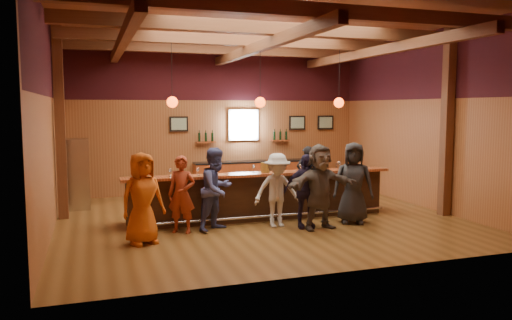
% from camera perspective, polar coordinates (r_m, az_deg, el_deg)
% --- Properties ---
extents(room, '(9.04, 9.00, 4.52)m').
position_cam_1_polar(room, '(11.49, 0.39, 9.15)').
color(room, brown).
rests_on(room, ground).
extents(bar_counter, '(6.30, 1.07, 1.11)m').
position_cam_1_polar(bar_counter, '(11.75, 0.31, -4.09)').
color(bar_counter, black).
rests_on(bar_counter, ground).
extents(back_bar_cabinet, '(4.00, 0.52, 0.95)m').
position_cam_1_polar(back_bar_cabinet, '(15.47, 0.22, -1.82)').
color(back_bar_cabinet, '#90391A').
rests_on(back_bar_cabinet, ground).
extents(window, '(0.95, 0.09, 0.95)m').
position_cam_1_polar(window, '(15.43, -1.45, 4.03)').
color(window, silver).
rests_on(window, room).
extents(framed_pictures, '(5.35, 0.05, 0.45)m').
position_cam_1_polar(framed_pictures, '(15.70, 1.59, 4.24)').
color(framed_pictures, black).
rests_on(framed_pictures, room).
extents(wine_shelves, '(3.00, 0.18, 0.30)m').
position_cam_1_polar(wine_shelves, '(15.39, -1.38, 2.42)').
color(wine_shelves, '#90391A').
rests_on(wine_shelves, room).
extents(pendant_lights, '(4.24, 0.24, 1.37)m').
position_cam_1_polar(pendant_lights, '(11.42, 0.48, 6.64)').
color(pendant_lights, black).
rests_on(pendant_lights, room).
extents(stainless_fridge, '(0.70, 0.70, 1.80)m').
position_cam_1_polar(stainless_fridge, '(13.52, -19.97, -1.50)').
color(stainless_fridge, silver).
rests_on(stainless_fridge, ground).
extents(customer_orange, '(0.99, 0.81, 1.75)m').
position_cam_1_polar(customer_orange, '(9.69, -12.85, -4.30)').
color(customer_orange, '#C05112').
rests_on(customer_orange, ground).
extents(customer_redvest, '(0.70, 0.62, 1.61)m').
position_cam_1_polar(customer_redvest, '(10.41, -8.49, -3.90)').
color(customer_redvest, maroon).
rests_on(customer_redvest, ground).
extents(customer_denim, '(1.08, 1.02, 1.75)m').
position_cam_1_polar(customer_denim, '(10.53, -4.52, -3.33)').
color(customer_denim, '#434B86').
rests_on(customer_denim, ground).
extents(customer_white, '(1.05, 0.61, 1.61)m').
position_cam_1_polar(customer_white, '(10.81, 2.43, -3.47)').
color(customer_white, beige).
rests_on(customer_white, ground).
extents(customer_navy, '(0.98, 0.50, 1.60)m').
position_cam_1_polar(customer_navy, '(10.77, 5.63, -3.55)').
color(customer_navy, black).
rests_on(customer_navy, ground).
extents(customer_brown, '(1.74, 0.74, 1.82)m').
position_cam_1_polar(customer_brown, '(10.67, 7.30, -3.05)').
color(customer_brown, '#534942').
rests_on(customer_brown, ground).
extents(customer_dark, '(1.05, 0.89, 1.82)m').
position_cam_1_polar(customer_dark, '(11.34, 11.05, -2.59)').
color(customer_dark, '#232325').
rests_on(customer_dark, ground).
extents(bartender, '(0.64, 0.49, 1.57)m').
position_cam_1_polar(bartender, '(13.32, 5.86, -1.78)').
color(bartender, black).
rests_on(bartender, ground).
extents(ice_bucket, '(0.21, 0.21, 0.22)m').
position_cam_1_polar(ice_bucket, '(11.36, 1.06, -0.87)').
color(ice_bucket, brown).
rests_on(ice_bucket, bar_counter).
extents(bottle_a, '(0.07, 0.07, 0.33)m').
position_cam_1_polar(bottle_a, '(11.66, 2.94, -0.62)').
color(bottle_a, black).
rests_on(bottle_a, bar_counter).
extents(bottle_b, '(0.08, 0.08, 0.36)m').
position_cam_1_polar(bottle_b, '(11.83, 5.50, -0.48)').
color(bottle_b, black).
rests_on(bottle_b, bar_counter).
extents(glass_a, '(0.09, 0.09, 0.19)m').
position_cam_1_polar(glass_a, '(10.72, -12.79, -1.29)').
color(glass_a, silver).
rests_on(glass_a, bar_counter).
extents(glass_b, '(0.08, 0.08, 0.18)m').
position_cam_1_polar(glass_b, '(10.81, -9.77, -1.22)').
color(glass_b, silver).
rests_on(glass_b, bar_counter).
extents(glass_c, '(0.08, 0.08, 0.18)m').
position_cam_1_polar(glass_c, '(10.90, -6.63, -1.12)').
color(glass_c, silver).
rests_on(glass_c, bar_counter).
extents(glass_d, '(0.08, 0.08, 0.18)m').
position_cam_1_polar(glass_d, '(11.01, -4.65, -1.02)').
color(glass_d, silver).
rests_on(glass_d, bar_counter).
extents(glass_e, '(0.08, 0.08, 0.18)m').
position_cam_1_polar(glass_e, '(11.36, -0.28, -0.78)').
color(glass_e, silver).
rests_on(glass_e, bar_counter).
extents(glass_f, '(0.08, 0.08, 0.17)m').
position_cam_1_polar(glass_f, '(11.56, 5.11, -0.72)').
color(glass_f, silver).
rests_on(glass_f, bar_counter).
extents(glass_g, '(0.08, 0.08, 0.19)m').
position_cam_1_polar(glass_g, '(11.89, 6.94, -0.50)').
color(glass_g, silver).
rests_on(glass_g, bar_counter).
extents(glass_h, '(0.09, 0.09, 0.20)m').
position_cam_1_polar(glass_h, '(12.12, 9.47, -0.39)').
color(glass_h, silver).
rests_on(glass_h, bar_counter).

